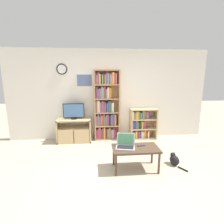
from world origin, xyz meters
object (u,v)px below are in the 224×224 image
(tv_stand, at_px, (74,130))
(coffee_table, at_px, (136,150))
(bookshelf_short, at_px, (141,124))
(cat, at_px, (174,159))
(television, at_px, (74,111))
(remote_near_laptop, at_px, (141,145))
(laptop, at_px, (125,144))
(bookshelf_tall, at_px, (106,107))

(tv_stand, distance_m, coffee_table, 2.15)
(bookshelf_short, xyz_separation_m, coffee_table, (-0.57, -1.73, -0.03))
(tv_stand, xyz_separation_m, cat, (2.28, -1.52, -0.22))
(television, distance_m, remote_near_laptop, 2.24)
(bookshelf_short, relative_size, coffee_table, 0.99)
(television, relative_size, coffee_table, 0.63)
(coffee_table, height_order, laptop, laptop)
(remote_near_laptop, bearing_deg, television, -146.28)
(bookshelf_tall, relative_size, bookshelf_short, 2.23)
(television, bearing_deg, tv_stand, -97.09)
(cat, bearing_deg, tv_stand, 137.57)
(remote_near_laptop, bearing_deg, tv_stand, -145.58)
(cat, bearing_deg, remote_near_laptop, 174.19)
(television, distance_m, laptop, 2.05)
(bookshelf_tall, relative_size, coffee_table, 2.20)
(cat, bearing_deg, bookshelf_short, 92.25)
(television, relative_size, bookshelf_tall, 0.29)
(television, bearing_deg, bookshelf_tall, 5.92)
(tv_stand, distance_m, bookshelf_tall, 1.13)
(coffee_table, bearing_deg, television, 129.91)
(coffee_table, relative_size, laptop, 2.17)
(television, height_order, bookshelf_tall, bookshelf_tall)
(television, bearing_deg, cat, -34.42)
(tv_stand, height_order, television, television)
(remote_near_laptop, relative_size, cat, 0.36)
(tv_stand, xyz_separation_m, coffee_table, (1.40, -1.63, 0.08))
(remote_near_laptop, xyz_separation_m, cat, (0.75, 0.04, -0.37))
(bookshelf_short, bearing_deg, remote_near_laptop, -104.73)
(bookshelf_short, height_order, laptop, bookshelf_short)
(television, xyz_separation_m, laptop, (1.20, -1.62, -0.35))
(remote_near_laptop, distance_m, cat, 0.83)
(tv_stand, bearing_deg, bookshelf_short, 2.82)
(television, relative_size, bookshelf_short, 0.64)
(tv_stand, bearing_deg, cat, -33.78)
(cat, bearing_deg, coffee_table, 178.43)
(television, height_order, cat, television)
(bookshelf_short, height_order, cat, bookshelf_short)
(coffee_table, distance_m, laptop, 0.24)
(television, xyz_separation_m, remote_near_laptop, (1.52, -1.59, -0.41))
(bookshelf_tall, relative_size, laptop, 4.77)
(laptop, height_order, cat, laptop)
(bookshelf_tall, distance_m, coffee_table, 1.91)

